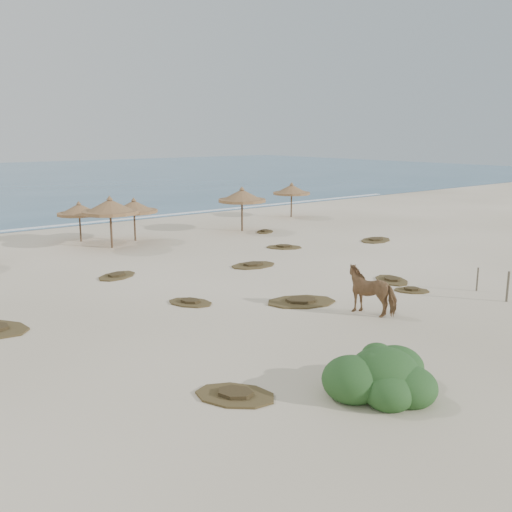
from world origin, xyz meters
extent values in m
plane|color=#F7E4CB|center=(0.00, 0.00, 0.00)|extent=(160.00, 160.00, 0.00)
cube|color=white|center=(0.00, 26.00, 0.00)|extent=(70.00, 0.60, 0.01)
cylinder|color=#503A29|center=(-1.05, 15.88, 1.15)|extent=(0.13, 0.13, 2.30)
cylinder|color=#986F45|center=(-1.05, 15.88, 2.10)|extent=(3.62, 3.62, 0.20)
cone|color=#986F45|center=(-1.05, 15.88, 2.47)|extent=(3.50, 3.50, 0.82)
cone|color=#986F45|center=(-1.05, 15.88, 2.96)|extent=(0.39, 0.39, 0.24)
cylinder|color=#503A29|center=(-1.71, 18.97, 0.94)|extent=(0.11, 0.11, 1.89)
cylinder|color=#986F45|center=(-1.71, 18.97, 1.73)|extent=(2.99, 2.99, 0.16)
cone|color=#986F45|center=(-1.71, 18.97, 2.02)|extent=(2.89, 2.89, 0.67)
cone|color=#986F45|center=(-1.71, 18.97, 2.43)|extent=(0.32, 0.32, 0.20)
cylinder|color=#503A29|center=(1.07, 17.12, 1.02)|extent=(0.12, 0.12, 2.03)
cylinder|color=#986F45|center=(1.07, 17.12, 1.86)|extent=(3.47, 3.47, 0.17)
cone|color=#986F45|center=(1.07, 17.12, 2.18)|extent=(3.36, 3.36, 0.73)
cone|color=#986F45|center=(1.07, 17.12, 2.61)|extent=(0.35, 0.35, 0.21)
cylinder|color=#503A29|center=(8.56, 15.91, 1.15)|extent=(0.13, 0.13, 2.30)
cylinder|color=#986F45|center=(8.56, 15.91, 2.10)|extent=(4.09, 4.09, 0.20)
cone|color=#986F45|center=(8.56, 15.91, 2.46)|extent=(3.95, 3.95, 0.82)
cone|color=#986F45|center=(8.56, 15.91, 2.96)|extent=(0.39, 0.39, 0.24)
cylinder|color=#503A29|center=(15.71, 18.82, 1.04)|extent=(0.12, 0.12, 2.09)
cylinder|color=#986F45|center=(15.71, 18.82, 1.91)|extent=(3.58, 3.58, 0.18)
cone|color=#986F45|center=(15.71, 18.82, 2.24)|extent=(3.46, 3.46, 0.75)
cone|color=#986F45|center=(15.71, 18.82, 2.68)|extent=(0.36, 0.36, 0.22)
imported|color=#9C6E46|center=(1.31, -1.83, 0.87)|extent=(1.56, 2.25, 1.74)
cylinder|color=brown|center=(6.68, -4.23, 0.62)|extent=(0.10, 0.10, 1.24)
cylinder|color=brown|center=(7.20, -2.61, 0.51)|extent=(0.09, 0.09, 1.03)
ellipsoid|color=#305524|center=(-3.74, -6.55, 0.52)|extent=(1.88, 1.88, 1.41)
ellipsoid|color=#305524|center=(-2.89, -6.26, 0.42)|extent=(1.50, 1.50, 1.13)
ellipsoid|color=#305524|center=(-4.49, -6.17, 0.47)|extent=(1.60, 1.60, 1.20)
ellipsoid|color=#305524|center=(-3.55, -7.20, 0.38)|extent=(1.41, 1.41, 1.06)
ellipsoid|color=#305524|center=(-4.12, -7.02, 0.36)|extent=(1.32, 1.32, 0.99)
ellipsoid|color=#305524|center=(-3.18, -5.70, 0.33)|extent=(1.13, 1.13, 0.85)
ellipsoid|color=#305524|center=(-3.46, -6.08, 0.85)|extent=(0.85, 0.85, 0.63)
ellipsoid|color=#305524|center=(-4.02, -6.45, 0.89)|extent=(0.75, 0.75, 0.56)
camera|label=1|loc=(-14.77, -15.22, 6.58)|focal=40.00mm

